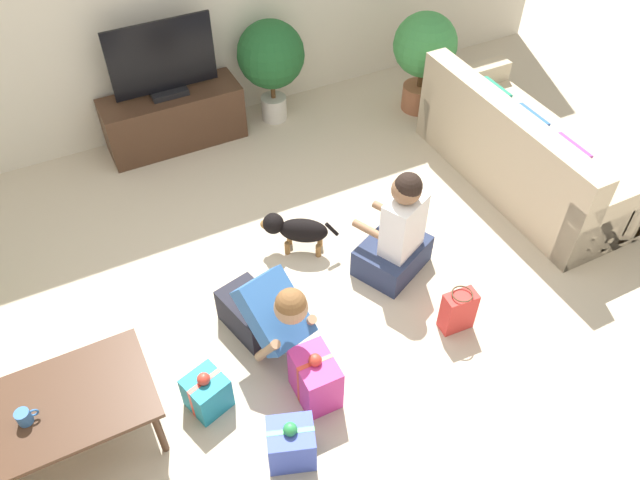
# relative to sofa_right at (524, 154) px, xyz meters

# --- Properties ---
(ground_plane) EXTENTS (16.00, 16.00, 0.00)m
(ground_plane) POSITION_rel_sofa_right_xyz_m (-2.40, -0.44, -0.30)
(ground_plane) COLOR beige
(sofa_right) EXTENTS (0.88, 2.04, 0.84)m
(sofa_right) POSITION_rel_sofa_right_xyz_m (0.00, 0.00, 0.00)
(sofa_right) COLOR #C6B293
(sofa_right) RESTS_ON ground_plane
(coffee_table) EXTENTS (0.99, 0.65, 0.46)m
(coffee_table) POSITION_rel_sofa_right_xyz_m (-3.93, -0.77, 0.11)
(coffee_table) COLOR #472D1E
(coffee_table) RESTS_ON ground_plane
(tv_console) EXTENTS (1.25, 0.44, 0.52)m
(tv_console) POSITION_rel_sofa_right_xyz_m (-2.48, 1.91, -0.04)
(tv_console) COLOR #472D1E
(tv_console) RESTS_ON ground_plane
(tv) EXTENTS (0.92, 0.20, 0.68)m
(tv) POSITION_rel_sofa_right_xyz_m (-2.48, 1.91, 0.52)
(tv) COLOR black
(tv) RESTS_ON tv_console
(potted_plant_back_right) EXTENTS (0.62, 0.62, 1.00)m
(potted_plant_back_right) POSITION_rel_sofa_right_xyz_m (-1.51, 1.86, 0.36)
(potted_plant_back_right) COLOR beige
(potted_plant_back_right) RESTS_ON ground_plane
(potted_plant_corner_right) EXTENTS (0.60, 0.60, 0.99)m
(potted_plant_corner_right) POSITION_rel_sofa_right_xyz_m (-0.14, 1.37, 0.33)
(potted_plant_corner_right) COLOR #A36042
(potted_plant_corner_right) RESTS_ON ground_plane
(person_kneeling) EXTENTS (0.48, 0.80, 0.78)m
(person_kneeling) POSITION_rel_sofa_right_xyz_m (-2.63, -0.61, 0.05)
(person_kneeling) COLOR #23232D
(person_kneeling) RESTS_ON ground_plane
(person_sitting) EXTENTS (0.64, 0.61, 0.93)m
(person_sitting) POSITION_rel_sofa_right_xyz_m (-1.51, -0.40, 0.05)
(person_sitting) COLOR #283351
(person_sitting) RESTS_ON ground_plane
(dog) EXTENTS (0.52, 0.39, 0.34)m
(dog) POSITION_rel_sofa_right_xyz_m (-2.09, 0.13, -0.08)
(dog) COLOR black
(dog) RESTS_ON ground_plane
(gift_box_a) EXTENTS (0.24, 0.33, 0.43)m
(gift_box_a) POSITION_rel_sofa_right_xyz_m (-2.53, -1.10, -0.11)
(gift_box_a) COLOR #CC3389
(gift_box_a) RESTS_ON ground_plane
(gift_box_b) EXTENTS (0.29, 0.29, 0.33)m
(gift_box_b) POSITION_rel_sofa_right_xyz_m (-3.16, -0.86, -0.16)
(gift_box_b) COLOR teal
(gift_box_b) RESTS_ON ground_plane
(gift_box_c) EXTENTS (0.33, 0.31, 0.35)m
(gift_box_c) POSITION_rel_sofa_right_xyz_m (-2.84, -1.41, -0.15)
(gift_box_c) COLOR #3D51BC
(gift_box_c) RESTS_ON ground_plane
(gift_bag_a) EXTENTS (0.23, 0.15, 0.35)m
(gift_bag_a) POSITION_rel_sofa_right_xyz_m (-1.41, -1.06, -0.13)
(gift_bag_a) COLOR red
(gift_bag_a) RESTS_ON ground_plane
(mug) EXTENTS (0.12, 0.08, 0.09)m
(mug) POSITION_rel_sofa_right_xyz_m (-4.12, -0.80, 0.21)
(mug) COLOR #386BAD
(mug) RESTS_ON coffee_table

